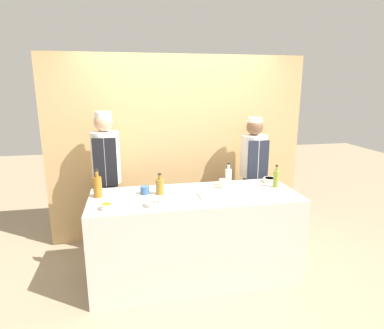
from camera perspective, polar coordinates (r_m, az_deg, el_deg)
ground_plane at (r=3.72m, az=0.51°, el=-18.97°), size 14.00×14.00×0.00m
cabinet_wall at (r=4.30m, az=-2.48°, el=2.91°), size 3.36×0.18×2.40m
counter at (r=3.49m, az=0.53°, el=-12.57°), size 2.14×0.81×0.93m
sauce_bowl_orange at (r=3.02m, az=-14.91°, el=-7.19°), size 0.11×0.11×0.05m
sauce_bowl_white at (r=3.83m, az=13.69°, el=-2.66°), size 0.15×0.15×0.05m
sauce_bowl_brown at (r=3.03m, az=-6.82°, el=-6.88°), size 0.17×0.17×0.04m
cutting_board at (r=3.28m, az=3.94°, el=-5.41°), size 0.31×0.26×0.02m
bottle_vinegar at (r=3.31m, az=-5.72°, el=-3.84°), size 0.08×0.08×0.22m
bottle_clear at (r=3.58m, az=6.47°, el=-2.21°), size 0.07×0.07×0.26m
bottle_amber at (r=3.35m, az=-16.45°, el=-3.73°), size 0.09×0.09×0.29m
bottle_oil at (r=3.64m, az=14.70°, el=-2.42°), size 0.06×0.06×0.25m
cup_cream at (r=3.51m, az=5.47°, el=-3.43°), size 0.08×0.08×0.10m
cup_blue at (r=3.36m, az=-8.38°, el=-4.53°), size 0.09×0.09×0.08m
chef_left at (r=3.94m, az=-14.86°, el=-2.25°), size 0.33×0.33×1.73m
chef_right at (r=4.25m, az=10.73°, el=-1.77°), size 0.34×0.34×1.63m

